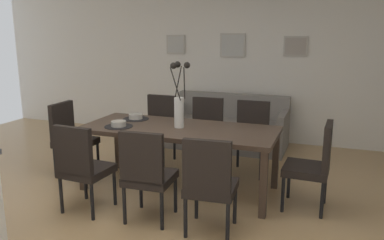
{
  "coord_description": "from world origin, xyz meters",
  "views": [
    {
      "loc": [
        1.62,
        -3.22,
        1.82
      ],
      "look_at": [
        0.1,
        0.98,
        0.79
      ],
      "focal_mm": 37.0,
      "sensor_mm": 36.0,
      "label": 1
    }
  ],
  "objects_px": {
    "dining_chair_mid_left": "(210,181)",
    "framed_picture_center": "(233,45)",
    "dining_chair_head_east": "(314,162)",
    "sofa": "(228,129)",
    "dining_chair_near_left": "(82,164)",
    "dining_chair_mid_right": "(251,134)",
    "centerpiece_vase": "(179,103)",
    "dining_chair_far_left": "(147,172)",
    "bowl_near_right": "(136,116)",
    "dining_table": "(179,133)",
    "dining_chair_near_right": "(159,125)",
    "dining_chair_head_west": "(70,135)",
    "framed_picture_left": "(176,45)",
    "dining_chair_far_right": "(206,129)",
    "framed_picture_right": "(296,46)",
    "bowl_near_left": "(119,123)"
  },
  "relations": [
    {
      "from": "dining_chair_near_right",
      "to": "dining_chair_head_east",
      "type": "height_order",
      "value": "same"
    },
    {
      "from": "dining_chair_head_east",
      "to": "sofa",
      "type": "bearing_deg",
      "value": 126.29
    },
    {
      "from": "dining_chair_mid_left",
      "to": "framed_picture_center",
      "type": "bearing_deg",
      "value": 101.12
    },
    {
      "from": "dining_chair_far_left",
      "to": "dining_chair_head_west",
      "type": "distance_m",
      "value": 1.74
    },
    {
      "from": "dining_table",
      "to": "dining_chair_far_right",
      "type": "distance_m",
      "value": 0.91
    },
    {
      "from": "dining_chair_far_right",
      "to": "dining_chair_head_west",
      "type": "height_order",
      "value": "same"
    },
    {
      "from": "framed_picture_right",
      "to": "framed_picture_left",
      "type": "bearing_deg",
      "value": 180.0
    },
    {
      "from": "dining_chair_mid_left",
      "to": "dining_chair_mid_right",
      "type": "xyz_separation_m",
      "value": [
        0.01,
        1.75,
        0.0
      ]
    },
    {
      "from": "dining_chair_mid_left",
      "to": "bowl_near_right",
      "type": "relative_size",
      "value": 5.41
    },
    {
      "from": "dining_chair_mid_right",
      "to": "centerpiece_vase",
      "type": "xyz_separation_m",
      "value": [
        -0.65,
        -0.86,
        0.51
      ]
    },
    {
      "from": "dining_table",
      "to": "framed_picture_center",
      "type": "distance_m",
      "value": 2.54
    },
    {
      "from": "dining_chair_head_west",
      "to": "centerpiece_vase",
      "type": "xyz_separation_m",
      "value": [
        1.5,
        -0.01,
        0.51
      ]
    },
    {
      "from": "dining_chair_mid_left",
      "to": "dining_chair_mid_right",
      "type": "relative_size",
      "value": 1.0
    },
    {
      "from": "dining_chair_far_right",
      "to": "dining_chair_head_east",
      "type": "bearing_deg",
      "value": -32.35
    },
    {
      "from": "dining_chair_mid_right",
      "to": "dining_chair_far_left",
      "type": "bearing_deg",
      "value": -110.39
    },
    {
      "from": "dining_chair_near_left",
      "to": "dining_chair_mid_right",
      "type": "height_order",
      "value": "same"
    },
    {
      "from": "dining_chair_near_right",
      "to": "bowl_near_right",
      "type": "xyz_separation_m",
      "value": [
        -0.0,
        -0.66,
        0.27
      ]
    },
    {
      "from": "dining_chair_near_left",
      "to": "centerpiece_vase",
      "type": "height_order",
      "value": "centerpiece_vase"
    },
    {
      "from": "dining_chair_near_left",
      "to": "framed_picture_center",
      "type": "bearing_deg",
      "value": 78.07
    },
    {
      "from": "bowl_near_left",
      "to": "dining_chair_near_left",
      "type": "bearing_deg",
      "value": -92.51
    },
    {
      "from": "framed_picture_right",
      "to": "dining_chair_far_right",
      "type": "bearing_deg",
      "value": -123.54
    },
    {
      "from": "dining_chair_head_east",
      "to": "framed_picture_center",
      "type": "height_order",
      "value": "framed_picture_center"
    },
    {
      "from": "bowl_near_right",
      "to": "sofa",
      "type": "height_order",
      "value": "bowl_near_right"
    },
    {
      "from": "sofa",
      "to": "framed_picture_right",
      "type": "height_order",
      "value": "framed_picture_right"
    },
    {
      "from": "dining_chair_far_left",
      "to": "bowl_near_right",
      "type": "height_order",
      "value": "dining_chair_far_left"
    },
    {
      "from": "dining_chair_mid_right",
      "to": "framed_picture_left",
      "type": "bearing_deg",
      "value": 137.47
    },
    {
      "from": "dining_table",
      "to": "sofa",
      "type": "relative_size",
      "value": 1.2
    },
    {
      "from": "dining_chair_near_left",
      "to": "dining_chair_head_east",
      "type": "height_order",
      "value": "same"
    },
    {
      "from": "dining_chair_head_east",
      "to": "sofa",
      "type": "xyz_separation_m",
      "value": [
        -1.41,
        1.92,
        -0.23
      ]
    },
    {
      "from": "dining_chair_near_right",
      "to": "dining_chair_mid_left",
      "type": "distance_m",
      "value": 2.19
    },
    {
      "from": "dining_chair_mid_left",
      "to": "bowl_near_right",
      "type": "bearing_deg",
      "value": 139.84
    },
    {
      "from": "dining_chair_far_left",
      "to": "dining_chair_far_right",
      "type": "distance_m",
      "value": 1.76
    },
    {
      "from": "framed_picture_left",
      "to": "bowl_near_left",
      "type": "bearing_deg",
      "value": -82.41
    },
    {
      "from": "dining_chair_head_east",
      "to": "bowl_near_left",
      "type": "relative_size",
      "value": 5.41
    },
    {
      "from": "dining_table",
      "to": "centerpiece_vase",
      "type": "relative_size",
      "value": 2.99
    },
    {
      "from": "dining_chair_far_left",
      "to": "dining_chair_mid_left",
      "type": "relative_size",
      "value": 1.0
    },
    {
      "from": "dining_chair_far_left",
      "to": "dining_chair_head_west",
      "type": "xyz_separation_m",
      "value": [
        -1.51,
        0.87,
        0.0
      ]
    },
    {
      "from": "dining_chair_far_left",
      "to": "sofa",
      "type": "height_order",
      "value": "dining_chair_far_left"
    },
    {
      "from": "dining_chair_far_left",
      "to": "dining_chair_far_right",
      "type": "bearing_deg",
      "value": 89.58
    },
    {
      "from": "dining_table",
      "to": "dining_chair_far_right",
      "type": "height_order",
      "value": "dining_chair_far_right"
    },
    {
      "from": "dining_chair_mid_left",
      "to": "dining_chair_head_west",
      "type": "xyz_separation_m",
      "value": [
        -2.14,
        0.9,
        0.0
      ]
    },
    {
      "from": "dining_chair_head_west",
      "to": "framed_picture_right",
      "type": "distance_m",
      "value": 3.6
    },
    {
      "from": "dining_chair_far_left",
      "to": "centerpiece_vase",
      "type": "relative_size",
      "value": 1.25
    },
    {
      "from": "sofa",
      "to": "dining_chair_far_right",
      "type": "bearing_deg",
      "value": -93.05
    },
    {
      "from": "bowl_near_right",
      "to": "dining_chair_head_east",
      "type": "bearing_deg",
      "value": -6.24
    },
    {
      "from": "dining_chair_mid_left",
      "to": "dining_chair_head_east",
      "type": "relative_size",
      "value": 1.0
    },
    {
      "from": "dining_chair_near_left",
      "to": "framed_picture_left",
      "type": "bearing_deg",
      "value": 95.48
    },
    {
      "from": "dining_chair_mid_left",
      "to": "framed_picture_right",
      "type": "relative_size",
      "value": 2.49
    },
    {
      "from": "dining_chair_near_left",
      "to": "centerpiece_vase",
      "type": "bearing_deg",
      "value": 52.31
    },
    {
      "from": "dining_chair_near_left",
      "to": "dining_chair_far_right",
      "type": "relative_size",
      "value": 1.0
    }
  ]
}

